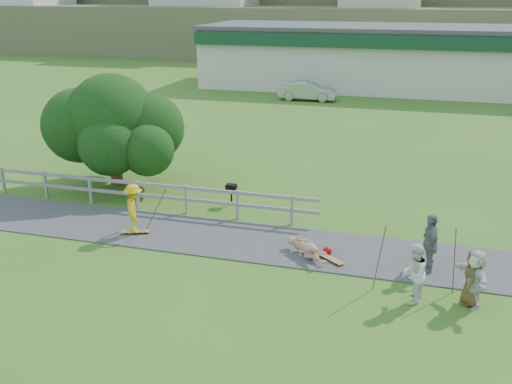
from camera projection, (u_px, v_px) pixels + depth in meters
ground at (206, 257)px, 17.72m from camera, size 260.00×260.00×0.00m
path at (222, 238)px, 19.07m from camera, size 34.00×3.00×0.04m
fence at (122, 189)px, 21.66m from camera, size 15.05×0.10×1.10m
strip_mall at (398, 57)px, 47.49m from camera, size 32.50×10.75×5.10m
skater_rider at (134, 211)px, 19.11m from camera, size 1.08×1.26×1.69m
skater_fallen at (306, 248)px, 17.62m from camera, size 1.40×1.53×0.61m
spectator_a at (414, 274)px, 14.93m from camera, size 0.78×0.92×1.67m
spectator_b at (430, 243)px, 16.51m from camera, size 0.71×1.15×1.83m
spectator_c at (473, 278)px, 14.84m from camera, size 0.58×0.80×1.53m
spectator_d at (474, 278)px, 14.76m from camera, size 1.04×1.54×1.59m
car_silver at (308, 91)px, 42.76m from camera, size 4.33×1.62×1.41m
tree at (113, 138)px, 23.64m from camera, size 5.90×5.90×4.12m
bbq at (231, 195)px, 21.91m from camera, size 0.40×0.31×0.84m
longboard_rider at (136, 233)px, 19.37m from camera, size 0.97×0.56×0.11m
longboard_fallen at (331, 260)px, 17.41m from camera, size 0.89×0.74×0.10m
helmet at (327, 251)px, 17.84m from camera, size 0.28×0.28×0.28m
pole_rider at (156, 207)px, 19.30m from camera, size 0.03×0.03×1.81m
pole_spec_left at (379, 258)px, 15.45m from camera, size 0.03×0.03×1.97m
pole_spec_right at (454, 261)px, 15.34m from camera, size 0.03×0.03×1.91m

